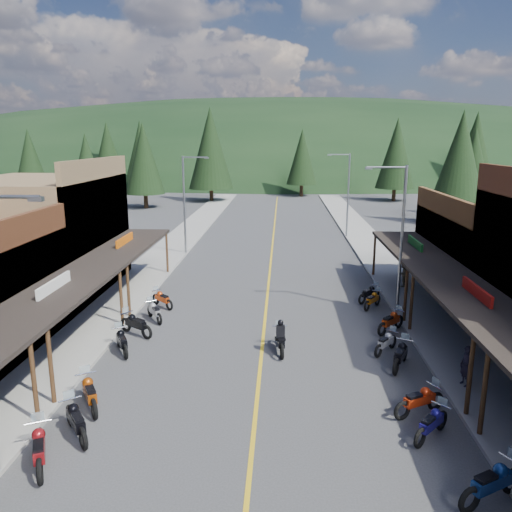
# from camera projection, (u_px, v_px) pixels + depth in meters

# --- Properties ---
(ground) EXTENTS (220.00, 220.00, 0.00)m
(ground) POSITION_uv_depth(u_px,v_px,m) (259.00, 382.00, 19.57)
(ground) COLOR #38383A
(ground) RESTS_ON ground
(centerline) EXTENTS (0.15, 90.00, 0.01)m
(centerline) POSITION_uv_depth(u_px,v_px,m) (271.00, 261.00, 39.02)
(centerline) COLOR gold
(centerline) RESTS_ON ground
(sidewalk_west) EXTENTS (3.40, 94.00, 0.15)m
(sidewalk_west) POSITION_uv_depth(u_px,v_px,m) (161.00, 259.00, 39.45)
(sidewalk_west) COLOR gray
(sidewalk_west) RESTS_ON ground
(sidewalk_east) EXTENTS (3.40, 94.00, 0.15)m
(sidewalk_east) POSITION_uv_depth(u_px,v_px,m) (383.00, 261.00, 38.56)
(sidewalk_east) COLOR gray
(sidewalk_east) RESTS_ON ground
(shop_west_3) EXTENTS (10.90, 10.20, 8.20)m
(shop_west_3) POSITION_uv_depth(u_px,v_px,m) (43.00, 236.00, 30.47)
(shop_west_3) COLOR brown
(shop_west_3) RESTS_ON ground
(shop_east_3) EXTENTS (10.90, 10.20, 6.20)m
(shop_east_3) POSITION_uv_depth(u_px,v_px,m) (502.00, 257.00, 29.28)
(shop_east_3) COLOR #4C2D16
(shop_east_3) RESTS_ON ground
(streetlight_1) EXTENTS (2.16, 0.18, 8.00)m
(streetlight_1) POSITION_uv_depth(u_px,v_px,m) (186.00, 201.00, 40.30)
(streetlight_1) COLOR gray
(streetlight_1) RESTS_ON ground
(streetlight_2) EXTENTS (2.16, 0.18, 8.00)m
(streetlight_2) POSITION_uv_depth(u_px,v_px,m) (399.00, 234.00, 25.98)
(streetlight_2) COLOR gray
(streetlight_2) RESTS_ON ground
(streetlight_3) EXTENTS (2.16, 0.18, 8.00)m
(streetlight_3) POSITION_uv_depth(u_px,v_px,m) (347.00, 191.00, 47.37)
(streetlight_3) COLOR gray
(streetlight_3) RESTS_ON ground
(ridge_hill) EXTENTS (310.00, 140.00, 60.00)m
(ridge_hill) POSITION_uv_depth(u_px,v_px,m) (280.00, 171.00, 150.84)
(ridge_hill) COLOR black
(ridge_hill) RESTS_ON ground
(pine_0) EXTENTS (5.04, 5.04, 11.00)m
(pine_0) POSITION_uv_depth(u_px,v_px,m) (30.00, 157.00, 80.43)
(pine_0) COLOR black
(pine_0) RESTS_ON ground
(pine_1) EXTENTS (5.88, 5.88, 12.50)m
(pine_1) POSITION_uv_depth(u_px,v_px,m) (141.00, 151.00, 87.22)
(pine_1) COLOR black
(pine_1) RESTS_ON ground
(pine_2) EXTENTS (6.72, 6.72, 14.00)m
(pine_2) POSITION_uv_depth(u_px,v_px,m) (211.00, 148.00, 74.66)
(pine_2) COLOR black
(pine_2) RESTS_ON ground
(pine_3) EXTENTS (5.04, 5.04, 11.00)m
(pine_3) POSITION_uv_depth(u_px,v_px,m) (302.00, 157.00, 82.07)
(pine_3) COLOR black
(pine_3) RESTS_ON ground
(pine_4) EXTENTS (5.88, 5.88, 12.50)m
(pine_4) POSITION_uv_depth(u_px,v_px,m) (396.00, 153.00, 75.34)
(pine_4) COLOR black
(pine_4) RESTS_ON ground
(pine_5) EXTENTS (6.72, 6.72, 14.00)m
(pine_5) POSITION_uv_depth(u_px,v_px,m) (475.00, 147.00, 86.02)
(pine_5) COLOR black
(pine_5) RESTS_ON ground
(pine_7) EXTENTS (5.88, 5.88, 12.50)m
(pine_7) POSITION_uv_depth(u_px,v_px,m) (108.00, 151.00, 93.46)
(pine_7) COLOR black
(pine_7) RESTS_ON ground
(pine_8) EXTENTS (4.48, 4.48, 10.00)m
(pine_8) POSITION_uv_depth(u_px,v_px,m) (87.00, 168.00, 58.23)
(pine_8) COLOR black
(pine_8) RESTS_ON ground
(pine_9) EXTENTS (4.93, 4.93, 10.80)m
(pine_9) POSITION_uv_depth(u_px,v_px,m) (473.00, 164.00, 60.64)
(pine_9) COLOR black
(pine_9) RESTS_ON ground
(pine_10) EXTENTS (5.38, 5.38, 11.60)m
(pine_10) POSITION_uv_depth(u_px,v_px,m) (144.00, 158.00, 67.57)
(pine_10) COLOR black
(pine_10) RESTS_ON ground
(pine_11) EXTENTS (5.82, 5.82, 12.40)m
(pine_11) POSITION_uv_depth(u_px,v_px,m) (460.00, 159.00, 53.86)
(pine_11) COLOR black
(pine_11) RESTS_ON ground
(bike_west_5) EXTENTS (1.65, 2.37, 1.30)m
(bike_west_5) POSITION_uv_depth(u_px,v_px,m) (39.00, 447.00, 14.35)
(bike_west_5) COLOR maroon
(bike_west_5) RESTS_ON ground
(bike_west_6) EXTENTS (1.91, 2.22, 1.26)m
(bike_west_6) POSITION_uv_depth(u_px,v_px,m) (76.00, 419.00, 15.79)
(bike_west_6) COLOR black
(bike_west_6) RESTS_ON ground
(bike_west_7) EXTENTS (1.79, 2.31, 1.28)m
(bike_west_7) POSITION_uv_depth(u_px,v_px,m) (89.00, 392.00, 17.49)
(bike_west_7) COLOR #973D0A
(bike_west_7) RESTS_ON ground
(bike_west_8) EXTENTS (1.60, 2.16, 1.19)m
(bike_west_8) POSITION_uv_depth(u_px,v_px,m) (122.00, 340.00, 22.08)
(bike_west_8) COLOR black
(bike_west_8) RESTS_ON ground
(bike_west_9) EXTENTS (2.23, 1.86, 1.26)m
(bike_west_9) POSITION_uv_depth(u_px,v_px,m) (136.00, 323.00, 24.05)
(bike_west_9) COLOR black
(bike_west_9) RESTS_ON ground
(bike_west_10) EXTENTS (1.64, 1.99, 1.12)m
(bike_west_10) POSITION_uv_depth(u_px,v_px,m) (154.00, 311.00, 26.02)
(bike_west_10) COLOR #9FA0A4
(bike_west_10) RESTS_ON ground
(bike_west_11) EXTENTS (1.84, 1.78, 1.10)m
(bike_west_11) POSITION_uv_depth(u_px,v_px,m) (162.00, 298.00, 28.10)
(bike_west_11) COLOR #C63D0E
(bike_west_11) RESTS_ON ground
(bike_east_5) EXTENTS (2.34, 1.79, 1.30)m
(bike_east_5) POSITION_uv_depth(u_px,v_px,m) (493.00, 481.00, 12.90)
(bike_east_5) COLOR navy
(bike_east_5) RESTS_ON ground
(bike_east_6) EXTENTS (1.85, 1.92, 1.14)m
(bike_east_6) POSITION_uv_depth(u_px,v_px,m) (432.00, 422.00, 15.73)
(bike_east_6) COLOR navy
(bike_east_6) RESTS_ON ground
(bike_east_7) EXTENTS (2.17, 1.60, 1.19)m
(bike_east_7) POSITION_uv_depth(u_px,v_px,m) (420.00, 399.00, 17.07)
(bike_east_7) COLOR red
(bike_east_7) RESTS_ON ground
(bike_east_8) EXTENTS (1.59, 2.26, 1.24)m
(bike_east_8) POSITION_uv_depth(u_px,v_px,m) (401.00, 354.00, 20.63)
(bike_east_8) COLOR black
(bike_east_8) RESTS_ON ground
(bike_east_9) EXTENTS (1.65, 1.84, 1.06)m
(bike_east_9) POSITION_uv_depth(u_px,v_px,m) (386.00, 342.00, 22.10)
(bike_east_9) COLOR #A2A1A6
(bike_east_9) RESTS_ON ground
(bike_east_10) EXTENTS (1.96, 2.01, 1.20)m
(bike_east_10) POSITION_uv_depth(u_px,v_px,m) (391.00, 321.00, 24.48)
(bike_east_10) COLOR #B5340C
(bike_east_10) RESTS_ON ground
(bike_east_11) EXTENTS (1.60, 1.89, 1.07)m
(bike_east_11) POSITION_uv_depth(u_px,v_px,m) (373.00, 299.00, 27.98)
(bike_east_11) COLOR #BB600D
(bike_east_11) RESTS_ON ground
(bike_east_12) EXTENTS (1.81, 1.81, 1.10)m
(bike_east_12) POSITION_uv_depth(u_px,v_px,m) (369.00, 293.00, 29.08)
(bike_east_12) COLOR black
(bike_east_12) RESTS_ON ground
(rider_on_bike) EXTENTS (0.90, 2.19, 1.62)m
(rider_on_bike) POSITION_uv_depth(u_px,v_px,m) (280.00, 339.00, 22.14)
(rider_on_bike) COLOR black
(rider_on_bike) RESTS_ON ground
(pedestrian_east_a) EXTENTS (0.52, 0.65, 1.57)m
(pedestrian_east_a) POSITION_uv_depth(u_px,v_px,m) (466.00, 366.00, 18.82)
(pedestrian_east_a) COLOR #221C2B
(pedestrian_east_a) RESTS_ON sidewalk_east
(pedestrian_east_b) EXTENTS (0.90, 0.87, 1.64)m
(pedestrian_east_b) POSITION_uv_depth(u_px,v_px,m) (403.00, 274.00, 31.58)
(pedestrian_east_b) COLOR brown
(pedestrian_east_b) RESTS_ON sidewalk_east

